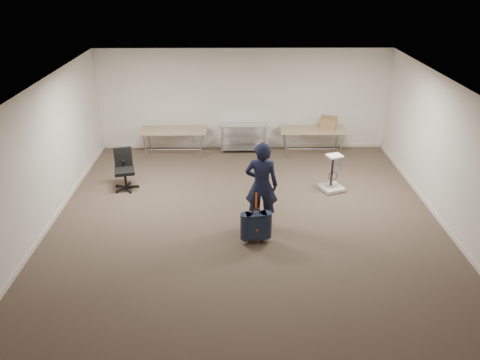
{
  "coord_description": "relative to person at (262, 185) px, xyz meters",
  "views": [
    {
      "loc": [
        -0.22,
        -8.12,
        4.93
      ],
      "look_at": [
        -0.13,
        0.3,
        0.94
      ],
      "focal_mm": 35.0,
      "sensor_mm": 36.0,
      "label": 1
    }
  ],
  "objects": [
    {
      "name": "suitcase",
      "position": [
        -0.13,
        -0.64,
        -0.54
      ],
      "size": [
        0.41,
        0.28,
        1.05
      ],
      "color": "#161F33",
      "rests_on": "ground"
    },
    {
      "name": "equipment_cart",
      "position": [
        1.75,
        1.57,
        -0.67
      ],
      "size": [
        0.62,
        0.62,
        0.89
      ],
      "color": "beige",
      "rests_on": "ground"
    },
    {
      "name": "folding_table_right",
      "position": [
        1.61,
        3.82,
        -0.22
      ],
      "size": [
        1.8,
        0.75,
        0.73
      ],
      "color": "tan",
      "rests_on": "ground"
    },
    {
      "name": "room_shell",
      "position": [
        -0.29,
        1.25,
        -0.85
      ],
      "size": [
        8.0,
        9.0,
        9.0
      ],
      "color": "white",
      "rests_on": "ground"
    },
    {
      "name": "office_chair",
      "position": [
        -3.1,
        1.73,
        -0.61
      ],
      "size": [
        0.59,
        0.59,
        0.97
      ],
      "color": "black",
      "rests_on": "ground"
    },
    {
      "name": "folding_table_left",
      "position": [
        -2.19,
        3.82,
        -0.22
      ],
      "size": [
        1.8,
        0.75,
        0.73
      ],
      "color": "tan",
      "rests_on": "ground"
    },
    {
      "name": "ground",
      "position": [
        -0.29,
        -0.13,
        -0.9
      ],
      "size": [
        9.0,
        9.0,
        0.0
      ],
      "primitive_type": "plane",
      "color": "#45362A",
      "rests_on": "ground"
    },
    {
      "name": "person",
      "position": [
        0.0,
        0.0,
        0.0
      ],
      "size": [
        0.7,
        0.51,
        1.8
      ],
      "primitive_type": "imported",
      "rotation": [
        0.0,
        0.0,
        3.02
      ],
      "color": "black",
      "rests_on": "ground"
    },
    {
      "name": "wire_shelf",
      "position": [
        -0.29,
        4.07,
        -0.46
      ],
      "size": [
        1.22,
        0.47,
        0.8
      ],
      "color": "silver",
      "rests_on": "ground"
    },
    {
      "name": "cardboard_box",
      "position": [
        2.04,
        3.91,
        -0.01
      ],
      "size": [
        0.49,
        0.42,
        0.31
      ],
      "primitive_type": "cube",
      "rotation": [
        0.0,
        0.0,
        -0.31
      ],
      "color": "#986447",
      "rests_on": "folding_table_right"
    }
  ]
}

